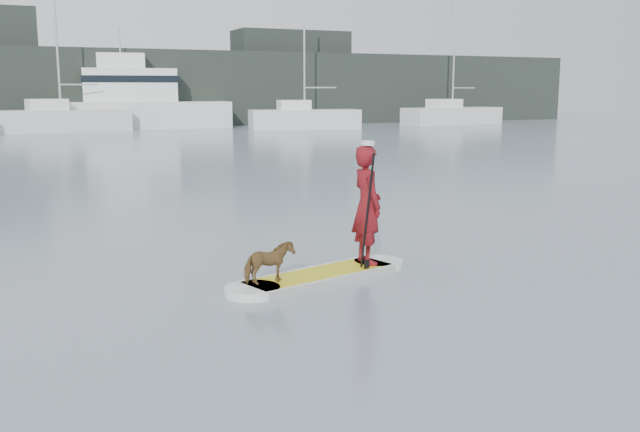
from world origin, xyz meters
name	(u,v)px	position (x,y,z in m)	size (l,w,h in m)	color
ground	(533,336)	(0.00, 0.00, 0.00)	(140.00, 140.00, 0.00)	slate
paddleboard	(320,276)	(-1.30, 3.33, 0.06)	(3.20, 1.50, 0.12)	yellow
paddler	(367,205)	(-0.37, 3.60, 1.07)	(0.69, 0.45, 1.90)	maroon
white_cap	(368,143)	(-0.37, 3.60, 2.05)	(0.22, 0.22, 0.07)	silver
dog	(269,263)	(-2.22, 3.06, 0.42)	(0.33, 0.72, 0.61)	brown
paddle	(367,226)	(-0.53, 3.26, 0.80)	(0.12, 0.30, 2.00)	black
sailboat_d	(60,118)	(-2.15, 46.47, 0.96)	(9.41, 4.09, 13.40)	silver
sailboat_e	(304,117)	(14.87, 43.46, 0.85)	(8.47, 3.94, 11.81)	silver
sailboat_f	(451,114)	(28.75, 44.58, 0.90)	(9.20, 3.72, 13.40)	silver
motor_yacht_a	(140,101)	(3.78, 48.94, 2.06)	(12.62, 5.30, 7.34)	silver
shore_mass	(82,88)	(0.00, 53.00, 3.00)	(90.00, 6.00, 6.00)	black
shore_building_east	(291,77)	(18.00, 54.00, 4.00)	(10.00, 4.00, 8.00)	black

